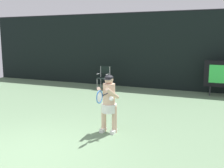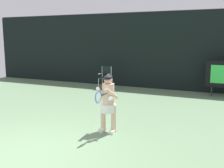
% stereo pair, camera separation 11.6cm
% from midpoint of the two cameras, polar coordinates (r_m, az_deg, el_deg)
% --- Properties ---
extents(ground, '(18.00, 22.00, 0.03)m').
position_cam_midpoint_polar(ground, '(6.03, -19.98, -14.67)').
color(ground, '#617F5D').
extents(backdrop_screen, '(18.00, 0.12, 3.66)m').
position_cam_midpoint_polar(backdrop_screen, '(13.21, 6.32, 7.03)').
color(backdrop_screen, black).
rests_on(backdrop_screen, ground).
extents(umpire_chair, '(0.52, 0.44, 1.08)m').
position_cam_midpoint_polar(umpire_chair, '(12.81, -1.95, 1.65)').
color(umpire_chair, '#B7B7BC').
rests_on(umpire_chair, ground).
extents(water_bottle, '(0.07, 0.07, 0.27)m').
position_cam_midpoint_polar(water_bottle, '(12.53, -0.68, -0.83)').
color(water_bottle, silver).
rests_on(water_bottle, ground).
extents(tennis_player, '(0.53, 0.61, 1.50)m').
position_cam_midpoint_polar(tennis_player, '(6.89, -1.15, -3.68)').
color(tennis_player, white).
rests_on(tennis_player, ground).
extents(tennis_racket, '(0.03, 0.60, 0.31)m').
position_cam_midpoint_polar(tennis_racket, '(6.28, -3.10, -2.70)').
color(tennis_racket, black).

